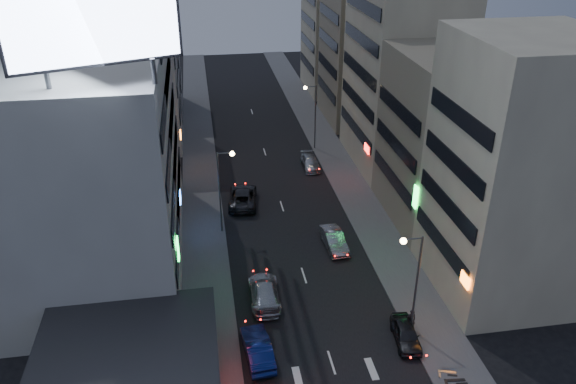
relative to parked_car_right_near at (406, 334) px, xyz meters
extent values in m
cube|color=#4C4C4F|center=(-13.60, 24.83, -0.63)|extent=(4.00, 120.00, 0.12)
cube|color=#4C4C4F|center=(2.40, 24.83, -0.63)|extent=(4.00, 120.00, 0.12)
cube|color=black|center=(-18.60, -3.17, 3.06)|extent=(11.00, 13.00, 0.25)
cube|color=black|center=(-14.50, -3.17, 2.41)|extent=(0.12, 4.00, 0.90)
cube|color=#FF1E14|center=(-14.42, -3.17, 2.41)|extent=(0.04, 3.70, 0.70)
cube|color=#B7B7B2|center=(-22.60, 14.83, 8.31)|extent=(14.00, 24.00, 18.00)
cube|color=beige|center=(9.40, 5.33, 9.31)|extent=(10.00, 11.00, 20.00)
cube|color=gray|center=(9.90, 16.83, 7.31)|extent=(11.00, 12.00, 16.00)
cube|color=beige|center=(9.40, 29.83, 10.31)|extent=(10.00, 14.00, 22.00)
cube|color=#B7B7B2|center=(-21.10, 39.83, 9.31)|extent=(11.00, 10.00, 20.00)
cube|color=gray|center=(-21.60, 52.83, 6.81)|extent=(12.00, 10.00, 15.00)
cube|color=gray|center=(9.90, 44.83, 8.31)|extent=(11.00, 12.00, 18.00)
cube|color=beige|center=(10.40, 58.83, 11.31)|extent=(12.00, 12.00, 24.00)
cylinder|color=#595B60|center=(-21.60, 4.83, 18.06)|extent=(0.30, 0.30, 1.50)
cylinder|color=#595B60|center=(-15.60, 4.83, 18.06)|extent=(0.30, 0.30, 1.50)
cube|color=black|center=(-18.60, 4.83, 21.01)|extent=(9.52, 3.75, 5.00)
cube|color=#BFD1FF|center=(-18.52, 4.62, 21.01)|extent=(9.04, 3.34, 4.60)
cylinder|color=#595B60|center=(0.70, 0.83, 3.43)|extent=(0.16, 0.16, 8.00)
cylinder|color=#595B60|center=(0.00, 0.83, 7.33)|extent=(1.40, 0.10, 0.10)
sphere|color=#FFD88C|center=(-0.60, 0.83, 7.23)|extent=(0.44, 0.44, 0.44)
cylinder|color=#595B60|center=(-11.90, 16.83, 3.43)|extent=(0.16, 0.16, 8.00)
cylinder|color=#595B60|center=(-11.20, 16.83, 7.33)|extent=(1.40, 0.10, 0.10)
sphere|color=#FFD88C|center=(-10.60, 16.83, 7.23)|extent=(0.44, 0.44, 0.44)
cylinder|color=#595B60|center=(0.70, 34.83, 3.43)|extent=(0.16, 0.16, 8.00)
cylinder|color=#595B60|center=(0.00, 34.83, 7.33)|extent=(1.40, 0.10, 0.10)
sphere|color=#FFD88C|center=(-0.60, 34.83, 7.23)|extent=(0.44, 0.44, 0.44)
imported|color=#25262A|center=(0.00, 0.00, 0.00)|extent=(2.03, 4.20, 1.38)
imported|color=#9D9FA5|center=(-2.16, 12.62, 0.07)|extent=(1.85, 4.68, 1.51)
imported|color=#25252A|center=(-9.45, 22.01, 0.14)|extent=(3.44, 6.24, 1.65)
imported|color=#ADB1B5|center=(-0.95, 29.46, -0.04)|extent=(1.83, 4.49, 1.30)
imported|color=navy|center=(-10.46, 0.16, 0.10)|extent=(2.07, 4.94, 1.59)
imported|color=#AEB3B7|center=(-9.24, 6.14, 0.12)|extent=(2.45, 5.63, 1.61)
imported|color=black|center=(0.70, 0.95, 0.33)|extent=(0.67, 0.46, 1.80)
camera|label=1|loc=(-13.06, -28.50, 27.04)|focal=35.00mm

